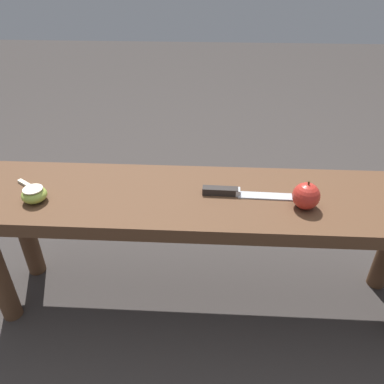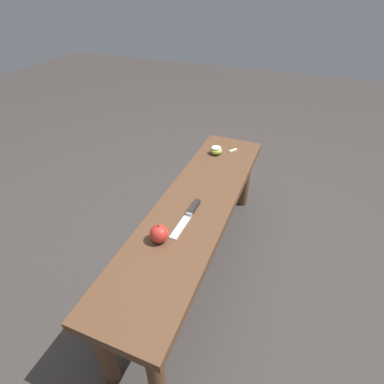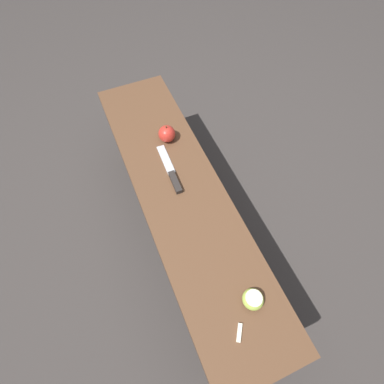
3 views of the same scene
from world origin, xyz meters
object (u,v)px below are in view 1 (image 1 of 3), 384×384
Objects in this scene: apple_whole at (306,196)px; knife at (233,192)px; wooden_bench at (204,215)px; apple_cut at (34,195)px.

knife is at bearing -15.10° from apple_whole.
apple_whole reaches higher than wooden_bench.
apple_whole is 1.20× the size of apple_cut.
apple_whole reaches higher than apple_cut.
apple_cut is at bearing 6.79° from wooden_bench.
wooden_bench is at bearing -174.21° from knife.
apple_whole is (-0.26, 0.04, 0.11)m from wooden_bench.
knife is 3.09× the size of apple_whole.
apple_cut is (0.72, 0.01, -0.02)m from apple_whole.
knife reaches higher than wooden_bench.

